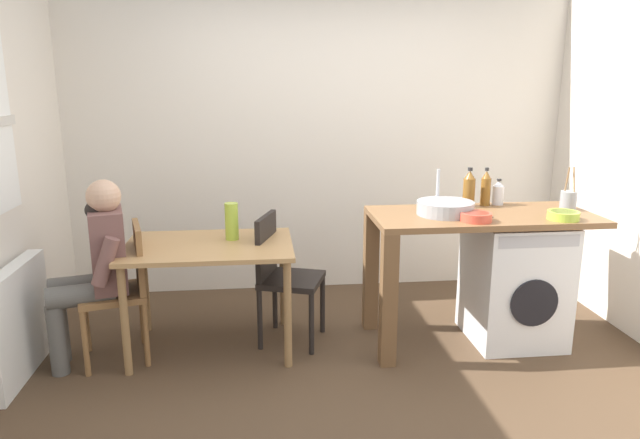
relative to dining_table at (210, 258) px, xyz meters
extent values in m
plane|color=#4C3826|center=(0.87, -0.56, -0.64)|extent=(5.46, 5.46, 0.00)
cube|color=silver|center=(0.87, 1.19, 0.71)|extent=(4.60, 0.10, 2.70)
cube|color=white|center=(-1.15, -0.26, -0.29)|extent=(0.10, 0.80, 0.70)
cube|color=tan|center=(0.00, 0.00, 0.08)|extent=(1.10, 0.76, 0.03)
cylinder|color=#977045|center=(-0.50, -0.33, -0.29)|extent=(0.05, 0.05, 0.71)
cylinder|color=#977045|center=(0.50, -0.33, -0.29)|extent=(0.05, 0.05, 0.71)
cylinder|color=#977045|center=(-0.50, 0.33, -0.29)|extent=(0.05, 0.05, 0.71)
cylinder|color=#977045|center=(0.50, 0.33, -0.29)|extent=(0.05, 0.05, 0.71)
cube|color=olive|center=(-0.62, -0.10, -0.19)|extent=(0.49, 0.49, 0.04)
cube|color=olive|center=(-0.45, -0.06, 0.03)|extent=(0.13, 0.38, 0.45)
cylinder|color=olive|center=(-0.75, -0.32, -0.42)|extent=(0.04, 0.04, 0.45)
cylinder|color=olive|center=(-0.84, 0.03, -0.42)|extent=(0.04, 0.04, 0.45)
cylinder|color=olive|center=(-0.40, -0.23, -0.42)|extent=(0.04, 0.04, 0.45)
cylinder|color=olive|center=(-0.49, 0.12, -0.42)|extent=(0.04, 0.04, 0.45)
cube|color=black|center=(0.55, 0.05, -0.19)|extent=(0.51, 0.51, 0.04)
cube|color=black|center=(0.38, 0.11, 0.03)|extent=(0.15, 0.37, 0.45)
cylinder|color=black|center=(0.78, 0.16, -0.42)|extent=(0.04, 0.04, 0.45)
cylinder|color=black|center=(0.66, -0.18, -0.42)|extent=(0.04, 0.04, 0.45)
cylinder|color=black|center=(0.44, 0.28, -0.42)|extent=(0.04, 0.04, 0.45)
cylinder|color=black|center=(0.32, -0.06, -0.42)|extent=(0.04, 0.04, 0.45)
cylinder|color=#595651|center=(-0.93, -0.27, -0.42)|extent=(0.11, 0.11, 0.45)
cylinder|color=#595651|center=(-0.97, -0.10, -0.42)|extent=(0.11, 0.11, 0.45)
cylinder|color=#595651|center=(-0.77, -0.23, -0.14)|extent=(0.42, 0.24, 0.14)
cylinder|color=#595651|center=(-0.82, -0.06, -0.14)|extent=(0.42, 0.24, 0.14)
cube|color=brown|center=(-0.62, -0.10, 0.11)|extent=(0.28, 0.38, 0.52)
cylinder|color=brown|center=(-0.59, -0.31, 0.09)|extent=(0.20, 0.13, 0.31)
cylinder|color=brown|center=(-0.69, 0.10, 0.09)|extent=(0.20, 0.13, 0.31)
sphere|color=tan|center=(-0.62, -0.10, 0.45)|extent=(0.21, 0.21, 0.21)
sphere|color=black|center=(-0.68, -0.11, 0.37)|extent=(0.12, 0.12, 0.12)
cube|color=brown|center=(1.84, -0.08, 0.26)|extent=(1.50, 0.68, 0.04)
cube|color=brown|center=(1.14, -0.37, -0.20)|extent=(0.10, 0.10, 0.88)
cube|color=brown|center=(1.14, 0.21, -0.20)|extent=(0.10, 0.10, 0.88)
cube|color=white|center=(2.10, -0.08, -0.21)|extent=(0.60, 0.60, 0.86)
cylinder|color=black|center=(2.10, -0.39, -0.26)|extent=(0.32, 0.02, 0.32)
cube|color=#B2B2B7|center=(2.10, -0.38, 0.16)|extent=(0.54, 0.01, 0.08)
cylinder|color=#9EA0A5|center=(1.57, -0.08, 0.32)|extent=(0.38, 0.38, 0.09)
cylinder|color=#B2B2B7|center=(1.57, 0.10, 0.42)|extent=(0.02, 0.02, 0.28)
cylinder|color=brown|center=(1.82, 0.15, 0.38)|extent=(0.08, 0.08, 0.20)
cone|color=brown|center=(1.82, 0.15, 0.51)|extent=(0.08, 0.08, 0.06)
cylinder|color=#262626|center=(1.82, 0.15, 0.54)|extent=(0.03, 0.03, 0.02)
cylinder|color=brown|center=(1.95, 0.17, 0.37)|extent=(0.07, 0.07, 0.20)
cone|color=brown|center=(1.95, 0.17, 0.50)|extent=(0.06, 0.06, 0.05)
cylinder|color=#262626|center=(1.95, 0.17, 0.54)|extent=(0.03, 0.03, 0.02)
cylinder|color=silver|center=(2.06, 0.19, 0.34)|extent=(0.08, 0.08, 0.13)
cone|color=silver|center=(2.06, 0.19, 0.43)|extent=(0.07, 0.07, 0.04)
cylinder|color=#262626|center=(2.06, 0.19, 0.46)|extent=(0.03, 0.03, 0.01)
cylinder|color=#D84C38|center=(1.71, -0.28, 0.30)|extent=(0.20, 0.20, 0.06)
cylinder|color=maroon|center=(1.71, -0.28, 0.32)|extent=(0.16, 0.16, 0.03)
cylinder|color=gray|center=(2.47, -0.03, 0.34)|extent=(0.11, 0.11, 0.13)
cylinder|color=#99724C|center=(2.45, -0.02, 0.49)|extent=(0.01, 0.04, 0.18)
cylinder|color=#99724C|center=(2.49, -0.05, 0.49)|extent=(0.01, 0.05, 0.18)
cylinder|color=#A8C63D|center=(2.29, -0.30, 0.30)|extent=(0.20, 0.20, 0.05)
cylinder|color=olive|center=(2.29, -0.30, 0.32)|extent=(0.16, 0.16, 0.03)
cylinder|color=#A8C63D|center=(0.15, 0.10, 0.22)|extent=(0.09, 0.09, 0.25)
cube|color=#B2B2B7|center=(1.79, -0.18, 0.28)|extent=(0.15, 0.06, 0.01)
cube|color=#262628|center=(1.79, -0.18, 0.28)|extent=(0.15, 0.06, 0.01)
camera|label=1|loc=(0.34, -3.70, 1.14)|focal=32.14mm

